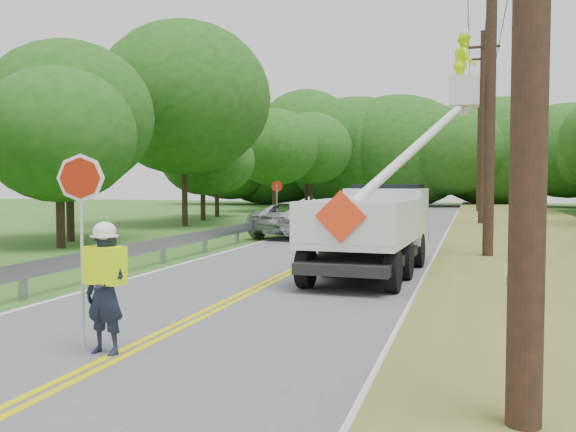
# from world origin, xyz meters

# --- Properties ---
(ground) EXTENTS (140.00, 140.00, 0.00)m
(ground) POSITION_xyz_m (0.00, 0.00, 0.00)
(ground) COLOR #31601E
(ground) RESTS_ON ground
(road) EXTENTS (7.20, 96.00, 0.03)m
(road) POSITION_xyz_m (0.00, 14.00, 0.01)
(road) COLOR #525255
(road) RESTS_ON ground
(guardrail) EXTENTS (0.18, 48.00, 0.77)m
(guardrail) POSITION_xyz_m (-4.02, 14.91, 0.55)
(guardrail) COLOR gray
(guardrail) RESTS_ON ground
(utility_poles) EXTENTS (1.60, 43.30, 10.00)m
(utility_poles) POSITION_xyz_m (5.00, 17.02, 5.27)
(utility_poles) COLOR black
(utility_poles) RESTS_ON ground
(tall_grass_verge) EXTENTS (7.00, 96.00, 0.30)m
(tall_grass_verge) POSITION_xyz_m (7.10, 14.00, 0.15)
(tall_grass_verge) COLOR brown
(tall_grass_verge) RESTS_ON ground
(treeline_left) EXTENTS (10.00, 56.47, 11.36)m
(treeline_left) POSITION_xyz_m (-10.63, 31.04, 5.90)
(treeline_left) COLOR #332319
(treeline_left) RESTS_ON ground
(treeline_horizon) EXTENTS (58.02, 15.72, 12.39)m
(treeline_horizon) POSITION_xyz_m (0.64, 56.20, 5.50)
(treeline_horizon) COLOR #1A4C12
(treeline_horizon) RESTS_ON ground
(flagger) EXTENTS (1.10, 0.49, 2.74)m
(flagger) POSITION_xyz_m (-0.23, -2.12, 1.00)
(flagger) COLOR #191E33
(flagger) RESTS_ON road
(bucket_truck) EXTENTS (3.86, 6.69, 6.51)m
(bucket_truck) POSITION_xyz_m (2.32, 7.38, 1.51)
(bucket_truck) COLOR black
(bucket_truck) RESTS_ON road
(suv_silver) EXTENTS (4.18, 6.08, 1.54)m
(suv_silver) POSITION_xyz_m (-2.43, 16.84, 0.79)
(suv_silver) COLOR silver
(suv_silver) RESTS_ON road
(suv_darkgrey) EXTENTS (4.03, 5.59, 1.50)m
(suv_darkgrey) POSITION_xyz_m (-2.20, 25.26, 0.77)
(suv_darkgrey) COLOR #363B3E
(suv_darkgrey) RESTS_ON road
(stop_sign_permanent) EXTENTS (0.52, 0.14, 2.46)m
(stop_sign_permanent) POSITION_xyz_m (-4.11, 18.22, 1.63)
(stop_sign_permanent) COLOR gray
(stop_sign_permanent) RESTS_ON ground
(yard_sign) EXTENTS (0.49, 0.19, 0.73)m
(yard_sign) POSITION_xyz_m (5.45, 3.64, 0.52)
(yard_sign) COLOR white
(yard_sign) RESTS_ON ground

